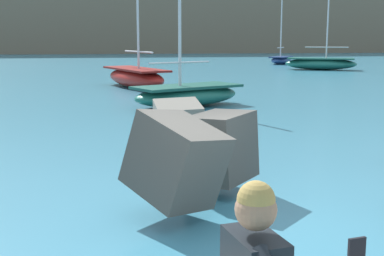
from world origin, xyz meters
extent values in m
plane|color=teal|center=(0.00, 0.00, 0.00)|extent=(400.00, 400.00, 0.00)
cube|color=#4C4944|center=(-0.64, 0.48, 0.94)|extent=(1.70, 1.65, 1.50)
cube|color=#4C4944|center=(0.31, 1.79, 0.82)|extent=(1.42, 1.37, 1.24)
cube|color=slate|center=(-0.09, 4.87, 0.76)|extent=(1.09, 1.31, 1.05)
sphere|color=#A87A5B|center=(-0.81, -4.44, 1.87)|extent=(0.21, 0.21, 0.21)
sphere|color=tan|center=(-0.81, -4.44, 1.92)|extent=(0.19, 0.19, 0.19)
cube|color=black|center=(-0.03, -3.97, 1.41)|extent=(0.12, 0.04, 0.16)
ellipsoid|color=maroon|center=(-0.47, 21.23, 0.51)|extent=(3.85, 6.21, 1.03)
cube|color=maroon|center=(-0.47, 21.23, 0.99)|extent=(3.54, 5.72, 0.10)
cylinder|color=silver|center=(-0.31, 20.81, 3.69)|extent=(0.12, 0.12, 5.31)
cylinder|color=silver|center=(-0.31, 20.81, 1.93)|extent=(1.36, 3.36, 0.08)
ellipsoid|color=#1E6656|center=(1.26, 13.21, 0.41)|extent=(4.99, 3.79, 0.82)
cube|color=#164C41|center=(1.26, 13.21, 0.78)|extent=(4.59, 3.49, 0.10)
cylinder|color=silver|center=(0.95, 13.05, 3.60)|extent=(0.12, 0.12, 5.56)
cylinder|color=silver|center=(0.95, 13.05, 1.72)|extent=(2.51, 1.30, 0.08)
ellipsoid|color=navy|center=(14.99, 43.77, 0.37)|extent=(3.64, 4.36, 0.74)
cube|color=navy|center=(14.99, 43.77, 0.70)|extent=(3.35, 4.01, 0.10)
cylinder|color=silver|center=(14.82, 43.51, 3.97)|extent=(0.12, 0.12, 6.45)
cylinder|color=silver|center=(14.82, 43.51, 1.64)|extent=(1.40, 2.11, 0.08)
ellipsoid|color=#1E6656|center=(15.33, 34.33, 0.48)|extent=(6.19, 4.36, 0.96)
cube|color=#164C41|center=(15.33, 34.33, 0.92)|extent=(5.70, 4.01, 0.10)
cylinder|color=silver|center=(15.73, 34.16, 4.33)|extent=(0.12, 0.12, 6.73)
cylinder|color=silver|center=(15.73, 34.16, 1.86)|extent=(3.21, 1.48, 0.08)
cube|color=#756651|center=(23.03, 97.99, 7.97)|extent=(109.73, 40.96, 15.95)
camera|label=1|loc=(-1.46, -6.78, 2.70)|focal=48.26mm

